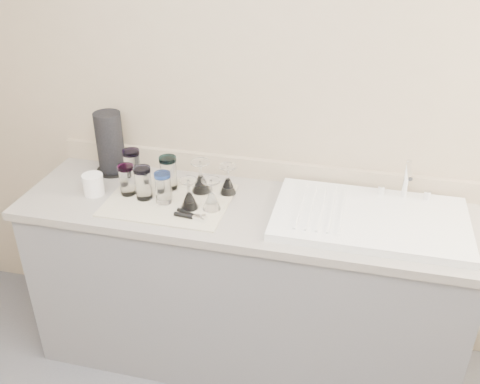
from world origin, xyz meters
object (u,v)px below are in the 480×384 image
(goblet_back_right, at_px, (228,184))
(paper_towel_roll, at_px, (110,144))
(tumbler_teal, at_px, (132,166))
(can_opener, at_px, (191,216))
(white_mug, at_px, (93,184))
(tumbler_blue, at_px, (143,183))
(goblet_front_right, at_px, (211,199))
(goblet_back_left, at_px, (201,181))
(tumbler_magenta, at_px, (127,180))
(sink_unit, at_px, (370,218))
(goblet_front_left, at_px, (189,198))
(tumbler_lavender, at_px, (163,188))
(tumbler_purple, at_px, (168,173))

(goblet_back_right, height_order, paper_towel_roll, paper_towel_roll)
(tumbler_teal, relative_size, can_opener, 1.08)
(white_mug, bearing_deg, tumbler_blue, 1.27)
(white_mug, distance_m, paper_towel_roll, 0.26)
(goblet_front_right, bearing_deg, goblet_back_left, 123.25)
(tumbler_magenta, bearing_deg, goblet_back_right, 14.90)
(sink_unit, xyz_separation_m, tumbler_magenta, (-1.10, -0.03, 0.06))
(tumbler_teal, bearing_deg, tumbler_blue, -50.85)
(goblet_back_right, bearing_deg, tumbler_blue, -158.93)
(tumbler_magenta, bearing_deg, tumbler_teal, 102.21)
(sink_unit, bearing_deg, white_mug, -177.47)
(tumbler_teal, height_order, goblet_front_left, tumbler_teal)
(tumbler_lavender, bearing_deg, sink_unit, 4.07)
(tumbler_teal, xyz_separation_m, goblet_front_right, (0.44, -0.16, -0.03))
(sink_unit, relative_size, goblet_back_right, 5.88)
(goblet_back_left, xyz_separation_m, white_mug, (-0.49, -0.13, -0.01))
(goblet_back_left, height_order, paper_towel_roll, paper_towel_roll)
(goblet_back_right, bearing_deg, white_mug, -166.74)
(sink_unit, bearing_deg, goblet_front_right, -174.20)
(tumbler_teal, distance_m, tumbler_lavender, 0.27)
(goblet_front_left, bearing_deg, goblet_back_right, 52.83)
(tumbler_blue, distance_m, goblet_front_left, 0.23)
(goblet_back_left, bearing_deg, tumbler_blue, -152.36)
(tumbler_teal, xyz_separation_m, goblet_back_right, (0.48, -0.00, -0.04))
(tumbler_teal, distance_m, tumbler_magenta, 0.13)
(sink_unit, bearing_deg, can_opener, -167.75)
(tumbler_blue, distance_m, white_mug, 0.26)
(goblet_back_right, bearing_deg, sink_unit, -7.68)
(tumbler_magenta, xyz_separation_m, goblet_front_right, (0.42, -0.04, -0.02))
(tumbler_teal, xyz_separation_m, tumbler_purple, (0.19, -0.03, -0.00))
(tumbler_purple, distance_m, can_opener, 0.30)
(goblet_back_right, bearing_deg, tumbler_lavender, -149.34)
(goblet_back_left, xyz_separation_m, can_opener, (0.03, -0.24, -0.04))
(goblet_back_left, height_order, goblet_back_right, goblet_back_left)
(tumbler_purple, distance_m, tumbler_lavender, 0.13)
(goblet_front_right, bearing_deg, tumbler_teal, 159.98)
(goblet_front_left, bearing_deg, tumbler_teal, 152.96)
(tumbler_magenta, xyz_separation_m, tumbler_blue, (0.09, -0.02, 0.00))
(tumbler_lavender, bearing_deg, tumbler_blue, 171.86)
(tumbler_purple, height_order, goblet_front_left, tumbler_purple)
(sink_unit, relative_size, tumbler_teal, 5.02)
(sink_unit, distance_m, tumbler_magenta, 1.11)
(sink_unit, relative_size, tumbler_magenta, 5.64)
(paper_towel_roll, bearing_deg, tumbler_teal, -30.27)
(tumbler_blue, relative_size, goblet_back_left, 0.99)
(tumbler_teal, height_order, goblet_back_left, tumbler_teal)
(tumbler_teal, bearing_deg, tumbler_lavender, -35.77)
(goblet_back_right, distance_m, white_mug, 0.63)
(tumbler_blue, relative_size, goblet_front_left, 1.09)
(tumbler_magenta, distance_m, goblet_front_left, 0.32)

